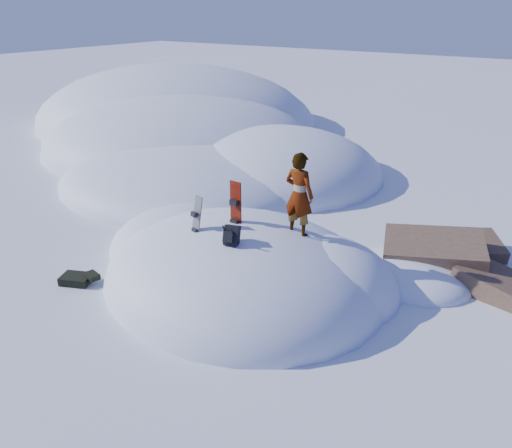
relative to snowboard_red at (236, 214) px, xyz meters
The scene contains 9 objects.
ground 1.70m from the snowboard_red, 32.61° to the right, with size 120.00×120.00×0.00m, color white.
snow_mound 1.68m from the snowboard_red, 50.44° to the left, with size 8.00×6.00×3.00m.
snow_ridge 14.16m from the snowboard_red, 136.44° to the left, with size 21.50×18.50×6.40m.
rock_outcrop 5.16m from the snowboard_red, 35.78° to the left, with size 4.68×4.41×1.68m.
snowboard_red is the anchor object (origin of this frame).
snowboard_dark 0.96m from the snowboard_red, 126.44° to the right, with size 0.31×0.32×1.32m.
backpack 1.05m from the snowboard_red, 59.00° to the right, with size 0.40×0.46×0.52m.
gear_pile 4.11m from the snowboard_red, 141.89° to the right, with size 0.95×0.74×0.25m.
person 1.59m from the snowboard_red, 21.82° to the left, with size 0.71×0.47×1.96m, color slate.
Camera 1 is at (6.11, -8.48, 6.20)m, focal length 35.00 mm.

